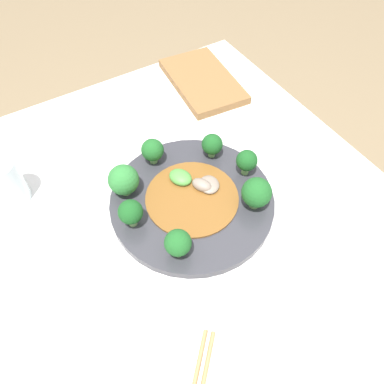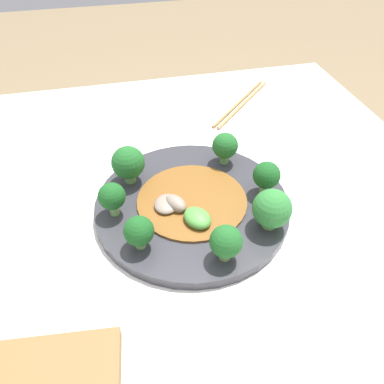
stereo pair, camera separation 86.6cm
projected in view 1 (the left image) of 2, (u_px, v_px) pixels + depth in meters
The scene contains 13 objects.
ground_plane at pixel (184, 340), 1.32m from camera, with size 8.00×8.00×0.00m, color #7F6B4C.
table at pixel (182, 299), 1.01m from camera, with size 0.93×0.85×0.78m.
plate at pixel (192, 201), 0.72m from camera, with size 0.32×0.32×0.02m.
broccoli_north at pixel (131, 212), 0.65m from camera, with size 0.04×0.04×0.06m.
broccoli_east at pixel (153, 150), 0.75m from camera, with size 0.05×0.05×0.06m.
broccoli_southeast at pixel (212, 145), 0.76m from camera, with size 0.04×0.04×0.05m.
broccoli_northwest at pixel (178, 243), 0.62m from camera, with size 0.05×0.05×0.06m.
broccoli_southwest at pixel (257, 193), 0.68m from camera, with size 0.06×0.06×0.07m.
broccoli_northeast at pixel (124, 180), 0.70m from camera, with size 0.06×0.06×0.07m.
broccoli_south at pixel (247, 161), 0.73m from camera, with size 0.04×0.04×0.06m.
stirfry_center at pixel (193, 191), 0.72m from camera, with size 0.18×0.18×0.02m.
drinking_glass at pixel (6, 182), 0.70m from camera, with size 0.06×0.06×0.10m.
cutting_board at pixel (203, 81), 0.95m from camera, with size 0.25×0.17×0.02m.
Camera 1 is at (-0.34, 0.17, 1.37)m, focal length 35.00 mm.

